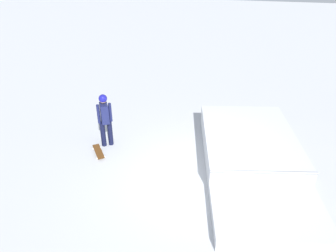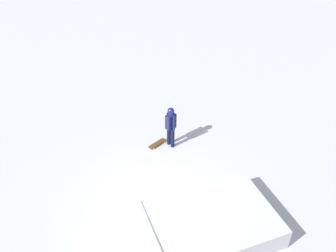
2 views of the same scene
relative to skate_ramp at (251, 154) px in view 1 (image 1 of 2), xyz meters
The scene contains 4 objects.
ground_plane 1.82m from the skate_ramp, 55.63° to the right, with size 60.00×60.00×0.00m, color #B7BABF.
skate_ramp is the anchor object (origin of this frame).
skater 4.43m from the skate_ramp, 91.89° to the right, with size 0.44×0.40×1.73m.
skateboard 4.50m from the skate_ramp, 85.26° to the right, with size 0.78×0.61×0.09m.
Camera 1 is at (6.95, 0.60, 5.65)m, focal length 34.95 mm.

